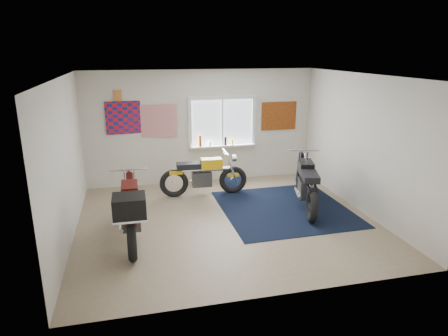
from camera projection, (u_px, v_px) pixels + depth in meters
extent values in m
plane|color=#9E896B|center=(226.00, 221.00, 7.61)|extent=(5.50, 5.50, 0.00)
plane|color=white|center=(227.00, 76.00, 6.84)|extent=(5.50, 5.50, 0.00)
plane|color=silver|center=(202.00, 127.00, 9.55)|extent=(5.50, 0.00, 5.50)
plane|color=silver|center=(275.00, 201.00, 4.89)|extent=(5.50, 0.00, 5.50)
plane|color=silver|center=(66.00, 162.00, 6.61)|extent=(0.00, 5.00, 5.00)
plane|color=silver|center=(362.00, 144.00, 7.83)|extent=(0.00, 5.00, 5.00)
cube|color=black|center=(284.00, 208.00, 8.18)|extent=(2.53, 2.63, 0.01)
cube|color=white|center=(222.00, 122.00, 9.62)|extent=(1.50, 0.02, 1.10)
cube|color=white|center=(222.00, 98.00, 9.44)|extent=(1.66, 0.06, 0.08)
cube|color=white|center=(222.00, 146.00, 9.78)|extent=(1.66, 0.06, 0.08)
cube|color=white|center=(190.00, 124.00, 9.43)|extent=(0.08, 0.06, 1.10)
cube|color=white|center=(254.00, 121.00, 9.78)|extent=(0.08, 0.06, 1.10)
cube|color=white|center=(222.00, 122.00, 9.61)|extent=(0.04, 0.06, 1.10)
cube|color=white|center=(223.00, 146.00, 9.71)|extent=(1.60, 0.16, 0.04)
cylinder|color=#944315|center=(200.00, 141.00, 9.54)|extent=(0.07, 0.07, 0.28)
cylinder|color=white|center=(210.00, 144.00, 9.61)|extent=(0.06, 0.06, 0.12)
cylinder|color=black|center=(225.00, 141.00, 9.68)|extent=(0.06, 0.06, 0.22)
cylinder|color=gold|center=(233.00, 142.00, 9.73)|extent=(0.05, 0.05, 0.14)
plane|color=red|center=(128.00, 117.00, 9.07)|extent=(1.00, 0.07, 1.00)
plane|color=red|center=(157.00, 121.00, 9.23)|extent=(0.90, 0.09, 0.90)
cube|color=#B67534|center=(117.00, 96.00, 8.88)|extent=(0.18, 0.02, 0.24)
cube|color=#A54C14|center=(279.00, 116.00, 9.91)|extent=(0.90, 0.03, 0.70)
torus|color=black|center=(233.00, 180.00, 9.01)|extent=(0.64, 0.15, 0.63)
torus|color=black|center=(174.00, 183.00, 8.76)|extent=(0.64, 0.15, 0.63)
cylinder|color=white|center=(233.00, 180.00, 9.01)|extent=(0.11, 0.10, 0.10)
cylinder|color=white|center=(174.00, 183.00, 8.76)|extent=(0.11, 0.10, 0.10)
cylinder|color=white|center=(204.00, 170.00, 8.80)|extent=(1.20, 0.13, 0.09)
cube|color=#2F3032|center=(202.00, 179.00, 8.86)|extent=(0.44, 0.28, 0.32)
cylinder|color=white|center=(201.00, 181.00, 9.02)|extent=(0.52, 0.09, 0.07)
cube|color=#E6AF0C|center=(211.00, 164.00, 8.80)|extent=(0.48, 0.26, 0.23)
cube|color=black|center=(189.00, 166.00, 8.71)|extent=(0.53, 0.28, 0.11)
cube|color=#E6AF0C|center=(176.00, 172.00, 8.70)|extent=(0.29, 0.16, 0.08)
cube|color=#E6AF0C|center=(233.00, 175.00, 8.97)|extent=(0.27, 0.14, 0.05)
cylinder|color=white|center=(226.00, 152.00, 8.79)|extent=(0.06, 0.59, 0.03)
cylinder|color=white|center=(234.00, 158.00, 8.87)|extent=(0.10, 0.15, 0.15)
torus|color=black|center=(301.00, 181.00, 8.89)|extent=(0.31, 0.68, 0.67)
torus|color=black|center=(312.00, 206.00, 7.47)|extent=(0.31, 0.68, 0.67)
cylinder|color=white|center=(301.00, 181.00, 8.89)|extent=(0.13, 0.14, 0.12)
cylinder|color=white|center=(312.00, 206.00, 7.47)|extent=(0.13, 0.14, 0.12)
cylinder|color=white|center=(307.00, 177.00, 8.08)|extent=(0.45, 1.31, 0.10)
cube|color=#2F3032|center=(306.00, 189.00, 8.10)|extent=(0.41, 0.54, 0.36)
cylinder|color=white|center=(298.00, 193.00, 8.14)|extent=(0.23, 0.58, 0.07)
cube|color=black|center=(306.00, 167.00, 8.22)|extent=(0.41, 0.58, 0.25)
cube|color=black|center=(310.00, 176.00, 7.69)|extent=(0.44, 0.64, 0.13)
cube|color=black|center=(312.00, 189.00, 7.43)|extent=(0.25, 0.35, 0.08)
cube|color=black|center=(301.00, 175.00, 8.85)|extent=(0.22, 0.32, 0.05)
cylinder|color=white|center=(304.00, 150.00, 8.49)|extent=(0.64, 0.21, 0.04)
cylinder|color=white|center=(302.00, 155.00, 8.74)|extent=(0.19, 0.15, 0.17)
torus|color=black|center=(131.00, 205.00, 7.48)|extent=(0.14, 0.69, 0.69)
torus|color=black|center=(132.00, 240.00, 6.10)|extent=(0.14, 0.69, 0.69)
cylinder|color=white|center=(131.00, 205.00, 7.48)|extent=(0.11, 0.12, 0.12)
cylinder|color=white|center=(132.00, 240.00, 6.10)|extent=(0.11, 0.12, 0.12)
cylinder|color=white|center=(130.00, 203.00, 6.70)|extent=(0.11, 1.34, 0.10)
cube|color=#2F3032|center=(131.00, 217.00, 6.72)|extent=(0.30, 0.48, 0.36)
cylinder|color=white|center=(121.00, 224.00, 6.71)|extent=(0.08, 0.58, 0.07)
cube|color=#420F0A|center=(130.00, 191.00, 6.84)|extent=(0.28, 0.53, 0.25)
cube|color=black|center=(130.00, 204.00, 6.32)|extent=(0.30, 0.59, 0.13)
cube|color=#420F0A|center=(131.00, 221.00, 6.06)|extent=(0.17, 0.32, 0.08)
cube|color=#420F0A|center=(131.00, 198.00, 7.45)|extent=(0.15, 0.30, 0.05)
cylinder|color=white|center=(129.00, 170.00, 7.09)|extent=(0.66, 0.04, 0.04)
cylinder|color=white|center=(129.00, 175.00, 7.34)|extent=(0.17, 0.11, 0.17)
cube|color=black|center=(129.00, 206.00, 5.83)|extent=(0.48, 0.45, 0.32)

